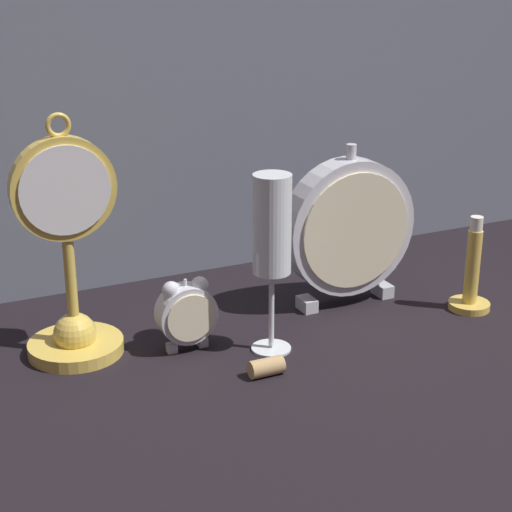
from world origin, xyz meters
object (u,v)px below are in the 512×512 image
pocket_watch_on_stand (70,273)px  wine_cork (266,367)px  mantel_clock_silver (349,228)px  brass_candlestick (471,280)px  alarm_clock_twin_bell (186,311)px  champagne_flute (272,235)px

pocket_watch_on_stand → wine_cork: bearing=-39.3°
mantel_clock_silver → brass_candlestick: 0.19m
alarm_clock_twin_bell → mantel_clock_silver: size_ratio=0.41×
wine_cork → brass_candlestick: bearing=9.3°
mantel_clock_silver → champagne_flute: (-0.16, -0.09, 0.04)m
champagne_flute → mantel_clock_silver: bearing=28.5°
champagne_flute → pocket_watch_on_stand: bearing=156.9°
pocket_watch_on_stand → champagne_flute: 0.25m
mantel_clock_silver → brass_candlestick: (0.15, -0.09, -0.07)m
champagne_flute → brass_candlestick: bearing=-0.6°
mantel_clock_silver → brass_candlestick: bearing=-32.0°
pocket_watch_on_stand → brass_candlestick: bearing=-10.6°
champagne_flute → wine_cork: 0.16m
pocket_watch_on_stand → champagne_flute: (0.23, -0.10, 0.05)m
champagne_flute → alarm_clock_twin_bell: bearing=154.7°
mantel_clock_silver → wine_cork: size_ratio=5.50×
mantel_clock_silver → wine_cork: bearing=-143.3°
pocket_watch_on_stand → brass_candlestick: 0.55m
wine_cork → pocket_watch_on_stand: bearing=140.7°
brass_candlestick → wine_cork: brass_candlestick is taller
alarm_clock_twin_bell → mantel_clock_silver: mantel_clock_silver is taller
pocket_watch_on_stand → brass_candlestick: (0.54, -0.10, -0.06)m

